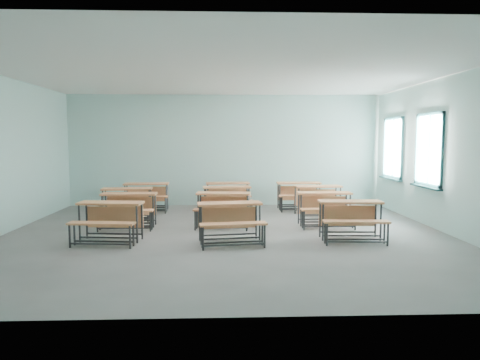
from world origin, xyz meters
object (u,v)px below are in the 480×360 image
object	(u,v)px
desk_unit_r1c2	(325,204)
desk_unit_r3c0	(146,193)
desk_unit_r0c2	(351,214)
desk_unit_r0c0	(109,216)
desk_unit_r1c1	(223,204)
desk_unit_r1c0	(128,205)
desk_unit_r2c0	(127,199)
desk_unit_r3c2	(299,191)
desk_unit_r2c1	(227,197)
desk_unit_r2c2	(319,196)
desk_unit_r3c1	(228,192)
desk_unit_r0c1	(230,216)

from	to	relation	value
desk_unit_r1c2	desk_unit_r3c0	world-z (taller)	same
desk_unit_r0c2	desk_unit_r3c0	size ratio (longest dim) A/B	1.00
desk_unit_r0c0	desk_unit_r1c1	xyz separation A→B (m)	(2.13, 1.38, 0.00)
desk_unit_r1c0	desk_unit_r2c0	size ratio (longest dim) A/B	0.96
desk_unit_r0c2	desk_unit_r1c1	distance (m)	2.81
desk_unit_r3c2	desk_unit_r2c0	bearing A→B (deg)	-164.88
desk_unit_r2c1	desk_unit_r2c2	world-z (taller)	same
desk_unit_r3c1	desk_unit_r2c1	bearing A→B (deg)	-93.99
desk_unit_r0c1	desk_unit_r1c1	xyz separation A→B (m)	(-0.14, 1.53, 0.00)
desk_unit_r2c1	desk_unit_r3c0	bearing A→B (deg)	151.49
desk_unit_r0c0	desk_unit_r3c2	distance (m)	5.53
desk_unit_r3c1	desk_unit_r1c2	bearing A→B (deg)	-48.98
desk_unit_r0c1	desk_unit_r2c1	xyz separation A→B (m)	(-0.03, 2.77, 0.00)
desk_unit_r3c0	desk_unit_r3c2	bearing A→B (deg)	-1.80
desk_unit_r0c1	desk_unit_r1c2	world-z (taller)	same
desk_unit_r0c0	desk_unit_r3c2	size ratio (longest dim) A/B	1.06
desk_unit_r1c1	desk_unit_r0c1	bearing A→B (deg)	-78.82
desk_unit_r3c0	desk_unit_r3c2	world-z (taller)	same
desk_unit_r2c0	desk_unit_r0c1	bearing A→B (deg)	-49.39
desk_unit_r0c1	desk_unit_r2c0	bearing A→B (deg)	127.07
desk_unit_r1c0	desk_unit_r2c0	xyz separation A→B (m)	(-0.25, 0.98, 0.00)
desk_unit_r3c1	desk_unit_r3c2	xyz separation A→B (m)	(1.95, -0.02, 0.00)
desk_unit_r0c1	desk_unit_r1c0	xyz separation A→B (m)	(-2.21, 1.52, 0.00)
desk_unit_r3c1	desk_unit_r2c0	bearing A→B (deg)	-155.30
desk_unit_r1c1	desk_unit_r3c1	size ratio (longest dim) A/B	1.04
desk_unit_r2c2	desk_unit_r2c1	bearing A→B (deg)	175.79
desk_unit_r2c0	desk_unit_r3c0	bearing A→B (deg)	73.59
desk_unit_r0c2	desk_unit_r2c0	distance (m)	5.32
desk_unit_r0c1	desk_unit_r3c1	size ratio (longest dim) A/B	1.05
desk_unit_r1c2	desk_unit_r0c2	bearing A→B (deg)	-82.16
desk_unit_r1c2	desk_unit_r2c2	distance (m)	1.35
desk_unit_r1c1	desk_unit_r2c0	distance (m)	2.52
desk_unit_r2c0	desk_unit_r3c2	distance (m)	4.58
desk_unit_r0c1	desk_unit_r3c2	xyz separation A→B (m)	(1.95, 3.74, 0.00)
desk_unit_r1c0	desk_unit_r2c1	size ratio (longest dim) A/B	0.94
desk_unit_r0c0	desk_unit_r1c0	xyz separation A→B (m)	(0.06, 1.36, 0.00)
desk_unit_r3c1	desk_unit_r2c2	bearing A→B (deg)	-24.11
desk_unit_r0c1	desk_unit_r2c0	xyz separation A→B (m)	(-2.46, 2.49, 0.00)
desk_unit_r0c1	desk_unit_r2c1	world-z (taller)	same
desk_unit_r1c0	desk_unit_r3c0	size ratio (longest dim) A/B	0.97
desk_unit_r1c1	desk_unit_r3c2	world-z (taller)	same
desk_unit_r3c1	desk_unit_r0c2	bearing A→B (deg)	-59.94
desk_unit_r3c0	desk_unit_r2c2	bearing A→B (deg)	-13.12
desk_unit_r1c1	desk_unit_r2c0	xyz separation A→B (m)	(-2.32, 0.96, 0.00)
desk_unit_r1c0	desk_unit_r2c1	bearing A→B (deg)	29.41
desk_unit_r1c1	desk_unit_r2c2	bearing A→B (deg)	34.50
desk_unit_r1c0	desk_unit_r3c0	bearing A→B (deg)	89.41
desk_unit_r1c1	desk_unit_r2c0	size ratio (longest dim) A/B	1.02
desk_unit_r3c1	desk_unit_r1c1	bearing A→B (deg)	-95.82
desk_unit_r1c0	desk_unit_r2c1	xyz separation A→B (m)	(2.17, 1.25, 0.00)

